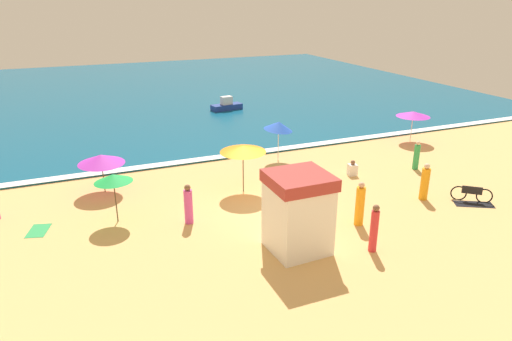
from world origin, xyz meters
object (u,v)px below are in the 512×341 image
object	(u,v)px
beach_umbrella_1	(243,149)
beach_umbrella_2	(113,178)
beachgoer_6	(188,205)
beach_umbrella_3	(101,159)
parked_bicycle	(472,194)
small_boat_0	(227,105)
beachgoer_0	(417,156)
beachgoer_5	(360,205)
beach_umbrella_0	(413,114)
beach_umbrella_5	(279,126)
lifeguard_cabana	(298,212)
beachgoer_4	(425,183)
beachgoer_1	(374,229)
beachgoer_3	(352,169)

from	to	relation	value
beach_umbrella_1	beach_umbrella_2	size ratio (longest dim) A/B	1.44
beach_umbrella_2	beachgoer_6	size ratio (longest dim) A/B	1.25
beach_umbrella_3	beachgoer_6	xyz separation A→B (m)	(2.92, -4.82, -0.86)
parked_bicycle	small_boat_0	size ratio (longest dim) A/B	0.53
beachgoer_0	beachgoer_5	bearing A→B (deg)	-147.00
beach_umbrella_0	beach_umbrella_5	xyz separation A→B (m)	(-9.58, 0.01, 0.22)
beachgoer_0	beach_umbrella_1	bearing A→B (deg)	175.46
beach_umbrella_3	lifeguard_cabana	bearing A→B (deg)	-54.45
lifeguard_cabana	beachgoer_0	xyz separation A→B (m)	(10.02, 5.16, -0.79)
beach_umbrella_0	beachgoer_5	xyz separation A→B (m)	(-9.97, -8.63, -0.94)
lifeguard_cabana	beachgoer_4	xyz separation A→B (m)	(7.58, 1.80, -0.72)
parked_bicycle	beachgoer_0	distance (m)	4.47
beachgoer_5	beach_umbrella_5	bearing A→B (deg)	87.44
beach_umbrella_1	beachgoer_0	world-z (taller)	beach_umbrella_1
lifeguard_cabana	beach_umbrella_1	xyz separation A→B (m)	(0.16, 5.94, 0.63)
beach_umbrella_3	beachgoer_1	bearing A→B (deg)	-48.38
beachgoer_6	beach_umbrella_2	bearing A→B (deg)	154.68
beachgoer_0	beachgoer_3	size ratio (longest dim) A/B	1.91
beach_umbrella_0	beachgoer_3	world-z (taller)	beach_umbrella_0
beachgoer_4	small_boat_0	xyz separation A→B (m)	(-2.55, 20.41, -0.37)
lifeguard_cabana	beach_umbrella_5	size ratio (longest dim) A/B	1.27
beach_umbrella_2	beach_umbrella_3	distance (m)	3.53
beachgoer_6	lifeguard_cabana	bearing A→B (deg)	-49.42
lifeguard_cabana	beach_umbrella_2	size ratio (longest dim) A/B	1.41
beach_umbrella_5	beachgoer_6	xyz separation A→B (m)	(-6.85, -5.75, -1.23)
beachgoer_3	beachgoer_4	distance (m)	4.15
beach_umbrella_5	small_boat_0	bearing A→B (deg)	84.00
beach_umbrella_1	beachgoer_1	bearing A→B (deg)	-71.60
beach_umbrella_1	beachgoer_3	world-z (taller)	beach_umbrella_1
beachgoer_0	beach_umbrella_0	bearing A→B (deg)	52.65
beachgoer_0	beachgoer_4	size ratio (longest dim) A/B	0.90
beach_umbrella_0	beach_umbrella_2	distance (m)	19.69
parked_bicycle	beachgoer_6	xyz separation A→B (m)	(-12.61, 2.94, 0.43)
lifeguard_cabana	beachgoer_0	distance (m)	11.30
lifeguard_cabana	parked_bicycle	world-z (taller)	lifeguard_cabana
beachgoer_4	beachgoer_0	bearing A→B (deg)	54.11
beach_umbrella_2	beachgoer_3	world-z (taller)	beach_umbrella_2
beachgoer_0	beachgoer_6	world-z (taller)	beachgoer_6
beachgoer_0	beachgoer_3	bearing A→B (deg)	171.65
beach_umbrella_0	parked_bicycle	size ratio (longest dim) A/B	2.09
beach_umbrella_1	beach_umbrella_2	world-z (taller)	beach_umbrella_1
beachgoer_3	lifeguard_cabana	bearing A→B (deg)	-137.72
beachgoer_4	beachgoer_3	bearing A→B (deg)	108.38
beach_umbrella_5	beachgoer_1	size ratio (longest dim) A/B	1.27
beach_umbrella_2	small_boat_0	distance (m)	20.45
beachgoer_1	beachgoer_6	distance (m)	7.50
beachgoer_6	small_boat_0	size ratio (longest dim) A/B	0.65
beach_umbrella_1	beachgoer_5	xyz separation A→B (m)	(3.14, -5.14, -1.28)
beach_umbrella_1	beach_umbrella_5	size ratio (longest dim) A/B	1.30
parked_bicycle	beach_umbrella_1	bearing A→B (deg)	150.77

